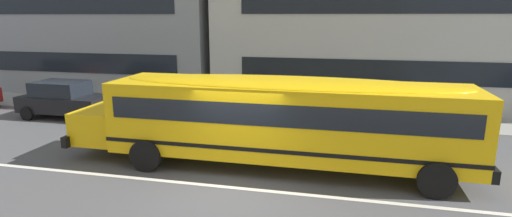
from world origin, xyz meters
The scene contains 5 objects.
ground_plane centered at (0.00, 0.00, 0.00)m, with size 400.00×400.00×0.00m, color #4C4C4F.
sidewalk_far centered at (0.00, 8.40, 0.01)m, with size 120.00×3.00×0.01m, color gray.
lane_centreline centered at (0.00, 0.00, 0.00)m, with size 110.00×0.16×0.01m, color silver.
school_bus centered at (0.94, 1.76, 1.63)m, with size 12.27×2.91×2.74m.
parked_car_black_by_lamppost centered at (-9.47, 5.57, 0.84)m, with size 3.91×1.90×1.64m.
Camera 1 is at (2.79, -9.40, 4.48)m, focal length 27.70 mm.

